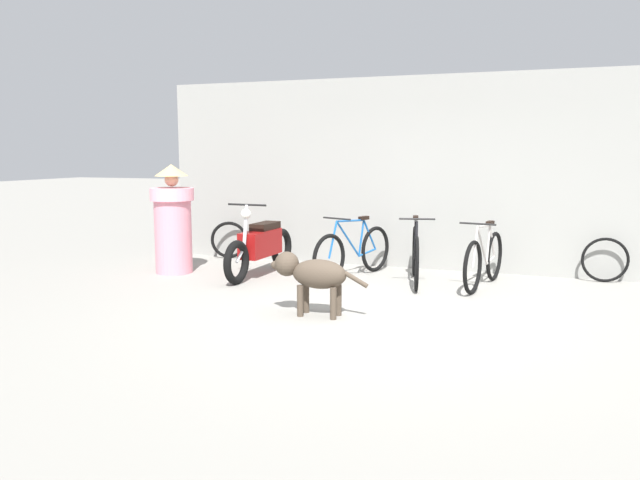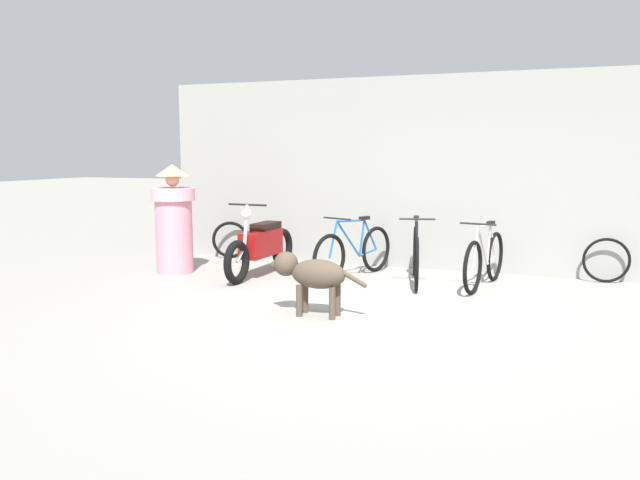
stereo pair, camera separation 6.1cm
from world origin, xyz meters
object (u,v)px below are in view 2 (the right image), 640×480
object	(u,v)px
bicycle_0	(354,252)
spare_tire_left	(230,240)
bicycle_2	(485,260)
spare_tire_right	(606,260)
person_in_robes	(174,219)
bicycle_1	(416,255)
motorcycle	(261,246)
stray_dog	(311,274)

from	to	relation	value
bicycle_0	spare_tire_left	bearing A→B (deg)	-89.43
bicycle_0	bicycle_2	world-z (taller)	bicycle_2
bicycle_0	spare_tire_right	xyz separation A→B (m)	(3.31, 0.83, -0.05)
person_in_robes	bicycle_1	bearing A→B (deg)	152.44
motorcycle	spare_tire_left	xyz separation A→B (m)	(-1.12, 1.14, -0.11)
bicycle_2	stray_dog	size ratio (longest dim) A/B	1.48
motorcycle	person_in_robes	size ratio (longest dim) A/B	1.26
motorcycle	stray_dog	distance (m)	2.37
bicycle_2	bicycle_1	bearing A→B (deg)	-77.41
bicycle_1	person_in_robes	world-z (taller)	person_in_robes
bicycle_1	person_in_robes	bearing A→B (deg)	-94.78
motorcycle	spare_tire_left	distance (m)	1.60
bicycle_0	stray_dog	size ratio (longest dim) A/B	1.52
motorcycle	spare_tire_right	bearing A→B (deg)	105.93
spare_tire_left	spare_tire_right	distance (m)	5.73
bicycle_0	spare_tire_right	distance (m)	3.41
bicycle_0	person_in_robes	distance (m)	2.67
spare_tire_left	spare_tire_right	xyz separation A→B (m)	(5.73, 0.00, -0.00)
bicycle_0	person_in_robes	bearing A→B (deg)	-57.88
stray_dog	spare_tire_left	distance (m)	3.97
motorcycle	person_in_robes	bearing A→B (deg)	-76.21
bicycle_2	spare_tire_right	bearing A→B (deg)	130.57
stray_dog	spare_tire_left	xyz separation A→B (m)	(-2.61, 2.99, -0.15)
motorcycle	spare_tire_left	bearing A→B (deg)	-133.48
motorcycle	spare_tire_right	xyz separation A→B (m)	(4.61, 1.14, -0.11)
bicycle_1	stray_dog	size ratio (longest dim) A/B	1.55
bicycle_0	spare_tire_left	size ratio (longest dim) A/B	2.74
spare_tire_right	bicycle_0	bearing A→B (deg)	-165.88
stray_dog	motorcycle	bearing A→B (deg)	-51.27
bicycle_0	bicycle_1	bearing A→B (deg)	104.97
motorcycle	spare_tire_left	world-z (taller)	motorcycle
stray_dog	spare_tire_left	size ratio (longest dim) A/B	1.81
person_in_robes	spare_tire_right	size ratio (longest dim) A/B	2.58
stray_dog	spare_tire_right	distance (m)	4.33
bicycle_1	person_in_robes	size ratio (longest dim) A/B	1.09
person_in_robes	bicycle_2	bearing A→B (deg)	151.17
motorcycle	bicycle_1	bearing A→B (deg)	98.16
stray_dog	person_in_robes	world-z (taller)	person_in_robes
stray_dog	bicycle_1	bearing A→B (deg)	-108.78
bicycle_2	motorcycle	bearing A→B (deg)	-74.47
person_in_robes	motorcycle	bearing A→B (deg)	155.98
person_in_robes	spare_tire_left	size ratio (longest dim) A/B	2.58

